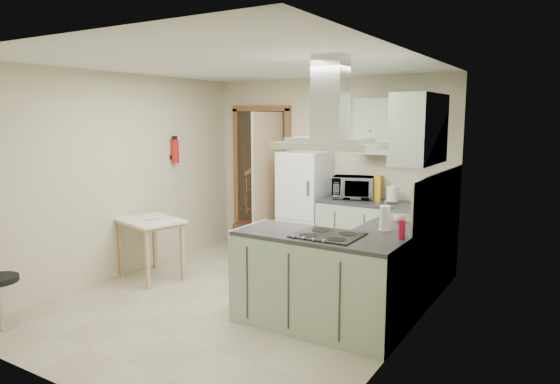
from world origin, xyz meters
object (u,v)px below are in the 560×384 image
Objects in this scene: microwave at (354,187)px; extractor_hood at (329,146)px; bentwood_chair at (248,224)px; stool at (0,301)px; drop_leaf_table at (151,249)px; fridge at (305,206)px; peninsula at (318,281)px.

extractor_hood is at bearing -90.89° from microwave.
extractor_hood is at bearing -31.03° from bentwood_chair.
drop_leaf_table is at bearing 84.80° from stool.
stool is at bearing -149.87° from extractor_hood.
fridge is 2.15m from drop_leaf_table.
stool is at bearing -137.56° from microwave.
drop_leaf_table is at bearing 174.48° from peninsula.
fridge is at bearing 18.09° from bentwood_chair.
peninsula is at bearing 9.56° from drop_leaf_table.
peninsula is 1.27m from extractor_hood.
fridge is at bearing 69.10° from stool.
fridge is at bearing 123.79° from extractor_hood.
drop_leaf_table is (-2.51, 0.23, -1.35)m from extractor_hood.
stool is at bearing -148.91° from peninsula.
fridge reaches higher than bentwood_chair.
fridge reaches higher than peninsula.
fridge reaches higher than microwave.
microwave is at bearing 104.60° from peninsula.
drop_leaf_table is at bearing 174.70° from extractor_hood.
bentwood_chair is (-2.19, 1.84, -1.30)m from extractor_hood.
stool is 4.22m from microwave.
fridge reaches higher than stool.
extractor_hood is 1.83× the size of stool.
drop_leaf_table is 1.64m from bentwood_chair.
extractor_hood is 2.25m from microwave.
fridge is 2.57m from extractor_hood.
drop_leaf_table is (-1.19, -1.75, -0.38)m from fridge.
peninsula is at bearing -93.47° from microwave.
bentwood_chair is 1.58× the size of microwave.
peninsula is 3.01m from stool.
peninsula is 1.72× the size of extractor_hood.
peninsula is 3.15× the size of stool.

